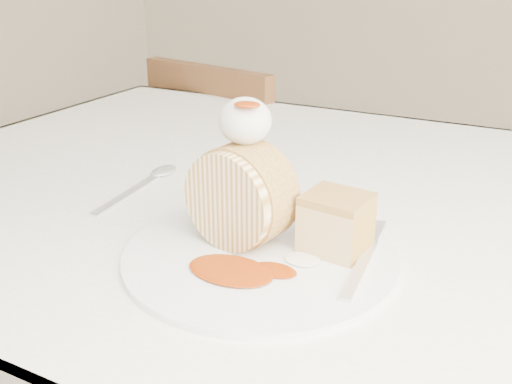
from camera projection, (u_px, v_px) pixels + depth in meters
The scene contains 10 objects.
table at pixel (347, 258), 0.79m from camera, with size 1.40×0.90×0.75m.
chair_far at pixel (235, 192), 1.53m from camera, with size 0.46×0.46×0.81m.
plate at pixel (260, 254), 0.60m from camera, with size 0.29×0.29×0.01m, color white.
roulade_slice at pixel (240, 196), 0.60m from camera, with size 0.11×0.11×0.06m, color beige.
cake_chunk at pixel (336, 226), 0.60m from camera, with size 0.06×0.06×0.05m, color tan.
whipped_cream at pixel (245, 121), 0.59m from camera, with size 0.06×0.06×0.05m, color silver.
caramel_drizzle at pixel (247, 98), 0.56m from camera, with size 0.03×0.02×0.01m, color #882B05.
caramel_pool at pixel (231, 270), 0.56m from camera, with size 0.09×0.06×0.00m, color #882B05, non-canonical shape.
fork at pixel (360, 268), 0.57m from camera, with size 0.02×0.17×0.00m, color silver.
spoon at pixel (127, 195), 0.76m from camera, with size 0.03×0.18×0.00m, color silver.
Camera 1 is at (0.21, -0.47, 1.05)m, focal length 40.00 mm.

